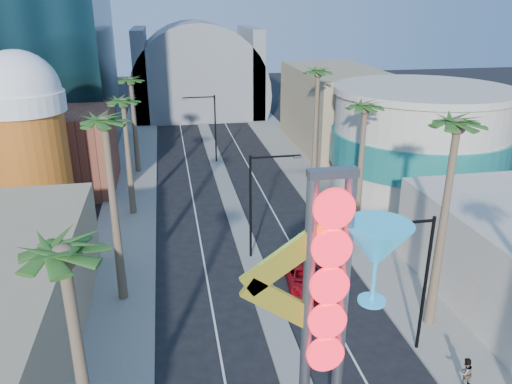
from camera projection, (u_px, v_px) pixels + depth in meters
name	position (u px, v px, depth m)	size (l,w,h in m)	color
sidewalk_west	(131.00, 194.00, 49.47)	(5.00, 100.00, 0.15)	gray
sidewalk_east	(315.00, 182.00, 52.67)	(5.00, 100.00, 0.15)	gray
median	(222.00, 178.00, 53.83)	(1.60, 84.00, 0.15)	gray
brick_filler_west	(62.00, 151.00, 49.73)	(10.00, 10.00, 8.00)	brown
filler_east	(336.00, 109.00, 63.94)	(10.00, 20.00, 10.00)	tan
beer_mug	(25.00, 133.00, 40.84)	(7.00, 7.00, 14.50)	#AF5A17
turquoise_building	(418.00, 143.00, 47.65)	(16.60, 16.60, 10.60)	beige
canopy	(198.00, 88.00, 83.53)	(22.00, 16.00, 22.00)	slate
neon_sign	(346.00, 297.00, 19.20)	(6.53, 2.60, 12.55)	gray
streetlight_0	(258.00, 197.00, 35.67)	(3.79, 0.25, 8.00)	black
streetlight_1	(210.00, 122.00, 57.52)	(3.79, 0.25, 8.00)	black
streetlight_2	(418.00, 273.00, 25.70)	(3.45, 0.25, 8.00)	black
palm_0	(66.00, 274.00, 15.72)	(2.40, 2.40, 11.70)	brown
palm_1	(106.00, 136.00, 28.26)	(2.40, 2.40, 12.70)	brown
palm_2	(124.00, 110.00, 41.60)	(2.40, 2.40, 11.20)	brown
palm_3	(131.00, 87.00, 52.62)	(2.40, 2.40, 11.20)	brown
palm_5	(455.00, 140.00, 25.62)	(2.40, 2.40, 13.20)	brown
palm_6	(365.00, 116.00, 37.12)	(2.40, 2.40, 11.70)	brown
palm_7	(318.00, 81.00, 47.81)	(2.40, 2.40, 12.70)	brown
red_pickup	(304.00, 277.00, 33.35)	(2.43, 5.26, 1.46)	#B50D17
pedestrian_b	(465.00, 373.00, 24.40)	(0.79, 0.62, 1.63)	gray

